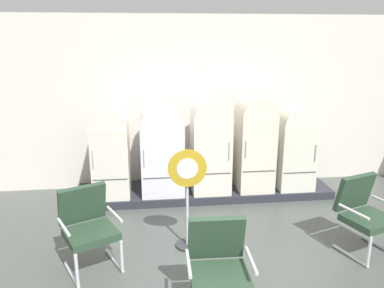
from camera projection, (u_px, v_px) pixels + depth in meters
name	position (u px, v px, depth m)	size (l,w,h in m)	color
back_wall	(200.00, 102.00, 7.03)	(11.76, 0.12, 3.12)	silver
display_plinth	(204.00, 191.00, 6.83)	(4.48, 0.95, 0.14)	#2A2B35
refrigerator_0	(111.00, 149.00, 6.34)	(0.60, 0.73, 1.51)	silver
refrigerator_1	(162.00, 147.00, 6.40)	(0.71, 0.66, 1.55)	white
refrigerator_2	(211.00, 143.00, 6.46)	(0.64, 0.62, 1.63)	silver
refrigerator_3	(255.00, 140.00, 6.58)	(0.60, 0.71, 1.64)	silver
refrigerator_4	(295.00, 145.00, 6.64)	(0.62, 0.62, 1.48)	silver
armchair_left	(88.00, 224.00, 4.59)	(0.81, 0.82, 1.00)	silver
armchair_right	(364.00, 210.00, 4.95)	(0.77, 0.79, 1.00)	silver
armchair_center	(218.00, 264.00, 3.78)	(0.66, 0.65, 1.00)	silver
sign_stand	(187.00, 199.00, 4.96)	(0.50, 0.32, 1.37)	#2D2D30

